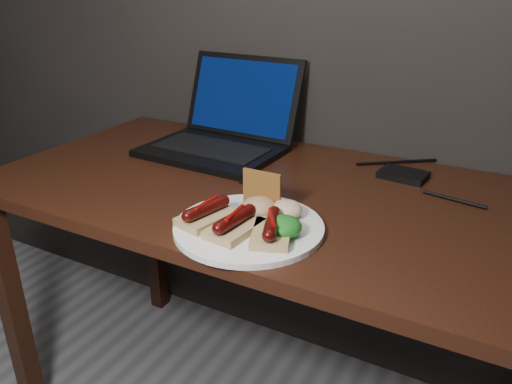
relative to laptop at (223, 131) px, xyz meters
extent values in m
cube|color=#381B0E|center=(0.26, -0.19, -0.07)|extent=(1.40, 0.70, 0.03)
cube|color=#381B0E|center=(-0.39, -0.49, -0.44)|extent=(0.05, 0.05, 0.72)
cube|color=#381B0E|center=(-0.39, 0.11, -0.44)|extent=(0.05, 0.05, 0.72)
cube|color=black|center=(0.00, -0.06, -0.04)|extent=(0.38, 0.28, 0.02)
cube|color=black|center=(0.00, -0.06, -0.03)|extent=(0.32, 0.16, 0.00)
cube|color=black|center=(0.00, 0.11, 0.08)|extent=(0.37, 0.11, 0.23)
cube|color=#061841|center=(0.00, 0.11, 0.08)|extent=(0.33, 0.09, 0.20)
cube|color=black|center=(0.51, 0.02, -0.04)|extent=(0.12, 0.09, 0.02)
cylinder|color=black|center=(0.15, -0.13, -0.05)|extent=(0.07, 0.17, 0.01)
cylinder|color=black|center=(0.47, 0.11, -0.05)|extent=(0.18, 0.14, 0.01)
cylinder|color=black|center=(0.65, -0.07, -0.05)|extent=(0.14, 0.03, 0.01)
cylinder|color=black|center=(-0.17, -0.08, -0.05)|extent=(0.03, 0.20, 0.01)
cylinder|color=white|center=(0.31, -0.41, -0.05)|extent=(0.33, 0.33, 0.01)
cube|color=tan|center=(0.23, -0.43, -0.03)|extent=(0.10, 0.13, 0.02)
cylinder|color=#440406|center=(0.23, -0.43, -0.01)|extent=(0.05, 0.10, 0.02)
sphere|color=#440406|center=(0.22, -0.48, -0.01)|extent=(0.02, 0.02, 0.02)
sphere|color=#440406|center=(0.24, -0.39, -0.01)|extent=(0.02, 0.02, 0.02)
cylinder|color=#780805|center=(0.23, -0.43, 0.00)|extent=(0.01, 0.07, 0.01)
cube|color=tan|center=(0.30, -0.45, -0.03)|extent=(0.08, 0.12, 0.02)
cylinder|color=#440406|center=(0.30, -0.45, -0.01)|extent=(0.04, 0.10, 0.02)
sphere|color=#440406|center=(0.30, -0.49, -0.01)|extent=(0.02, 0.02, 0.02)
sphere|color=#440406|center=(0.31, -0.40, -0.01)|extent=(0.02, 0.02, 0.02)
cylinder|color=#780805|center=(0.30, -0.45, 0.00)|extent=(0.01, 0.07, 0.01)
cube|color=tan|center=(0.37, -0.43, -0.03)|extent=(0.11, 0.13, 0.02)
cylinder|color=#440406|center=(0.37, -0.43, -0.01)|extent=(0.06, 0.10, 0.02)
sphere|color=#440406|center=(0.39, -0.47, -0.01)|extent=(0.03, 0.02, 0.02)
sphere|color=#440406|center=(0.36, -0.39, -0.01)|extent=(0.02, 0.02, 0.02)
cylinder|color=#780805|center=(0.37, -0.43, 0.00)|extent=(0.04, 0.06, 0.01)
cube|color=#986629|center=(0.30, -0.33, 0.00)|extent=(0.09, 0.01, 0.08)
ellipsoid|color=#125D13|center=(0.39, -0.42, -0.02)|extent=(0.07, 0.07, 0.04)
ellipsoid|color=#9B2A0F|center=(0.31, -0.36, -0.02)|extent=(0.07, 0.07, 0.04)
ellipsoid|color=beige|center=(0.36, -0.34, -0.02)|extent=(0.06, 0.06, 0.04)
camera|label=1|loc=(0.73, -1.16, 0.41)|focal=35.00mm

